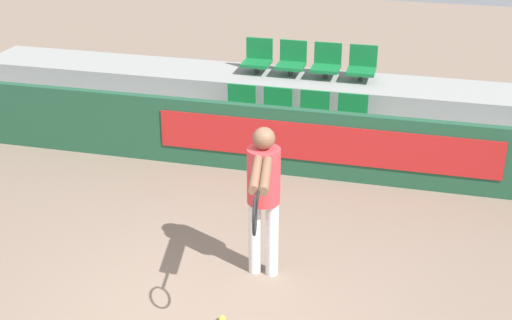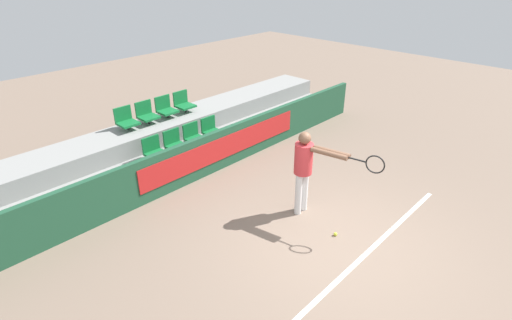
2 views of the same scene
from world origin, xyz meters
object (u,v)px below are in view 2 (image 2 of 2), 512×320
at_px(stadium_chair_7, 183,103).
at_px(stadium_chair_4, 126,120).
at_px(stadium_chair_5, 147,114).
at_px(stadium_chair_3, 211,129).
at_px(stadium_chair_1, 175,143).
at_px(stadium_chair_6, 166,108).
at_px(tennis_player, 307,165).
at_px(stadium_chair_2, 194,136).
at_px(tennis_ball, 335,234).
at_px(stadium_chair_0, 154,150).

bearing_deg(stadium_chair_7, stadium_chair_4, 180.00).
bearing_deg(stadium_chair_5, stadium_chair_3, -44.29).
height_order(stadium_chair_1, stadium_chair_6, stadium_chair_6).
bearing_deg(tennis_player, stadium_chair_7, 73.12).
bearing_deg(stadium_chair_2, stadium_chair_6, 90.00).
distance_m(stadium_chair_1, tennis_ball, 4.13).
distance_m(stadium_chair_1, stadium_chair_4, 1.25).
relative_size(stadium_chair_5, stadium_chair_6, 1.00).
height_order(stadium_chair_1, stadium_chair_4, stadium_chair_4).
relative_size(stadium_chair_2, stadium_chair_7, 1.00).
bearing_deg(stadium_chair_1, stadium_chair_4, 117.14).
bearing_deg(stadium_chair_1, stadium_chair_2, 0.00).
distance_m(stadium_chair_5, stadium_chair_7, 1.08).
relative_size(stadium_chair_4, tennis_player, 0.31).
xyz_separation_m(stadium_chair_5, stadium_chair_7, (1.08, 0.00, 0.00)).
xyz_separation_m(stadium_chair_1, stadium_chair_6, (0.54, 1.05, 0.42)).
bearing_deg(tennis_player, stadium_chair_0, 98.99).
distance_m(stadium_chair_4, stadium_chair_5, 0.54).
xyz_separation_m(stadium_chair_2, stadium_chair_3, (0.54, 0.00, 0.00)).
distance_m(stadium_chair_0, stadium_chair_3, 1.62).
distance_m(stadium_chair_0, stadium_chair_7, 1.98).
height_order(stadium_chair_4, stadium_chair_7, same).
bearing_deg(stadium_chair_5, stadium_chair_1, -90.00).
bearing_deg(tennis_ball, stadium_chair_1, 95.79).
xyz_separation_m(stadium_chair_5, tennis_ball, (0.41, -5.12, -1.02)).
distance_m(stadium_chair_3, stadium_chair_6, 1.25).
bearing_deg(stadium_chair_7, stadium_chair_6, 180.00).
xyz_separation_m(stadium_chair_2, stadium_chair_7, (0.54, 1.05, 0.42)).
relative_size(stadium_chair_3, stadium_chair_5, 1.00).
bearing_deg(stadium_chair_4, tennis_ball, -79.47).
relative_size(stadium_chair_1, tennis_ball, 7.73).
relative_size(stadium_chair_6, tennis_ball, 7.73).
bearing_deg(stadium_chair_5, stadium_chair_6, 0.00).
height_order(stadium_chair_0, stadium_chair_2, same).
relative_size(stadium_chair_6, stadium_chair_7, 1.00).
height_order(stadium_chair_4, tennis_ball, stadium_chair_4).
bearing_deg(stadium_chair_2, stadium_chair_5, 117.14).
distance_m(stadium_chair_5, tennis_player, 4.32).
bearing_deg(stadium_chair_1, stadium_chair_0, 180.00).
xyz_separation_m(stadium_chair_4, stadium_chair_6, (1.08, 0.00, 0.00)).
bearing_deg(stadium_chair_0, stadium_chair_7, 33.04).
relative_size(stadium_chair_4, stadium_chair_5, 1.00).
height_order(stadium_chair_7, tennis_player, tennis_player).
relative_size(stadium_chair_1, stadium_chair_5, 1.00).
bearing_deg(stadium_chair_6, stadium_chair_1, -117.14).
xyz_separation_m(stadium_chair_0, tennis_ball, (0.95, -4.07, -0.61)).
relative_size(stadium_chair_2, tennis_player, 0.31).
relative_size(stadium_chair_3, stadium_chair_6, 1.00).
bearing_deg(stadium_chair_0, tennis_ball, -76.83).
relative_size(stadium_chair_3, tennis_player, 0.31).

